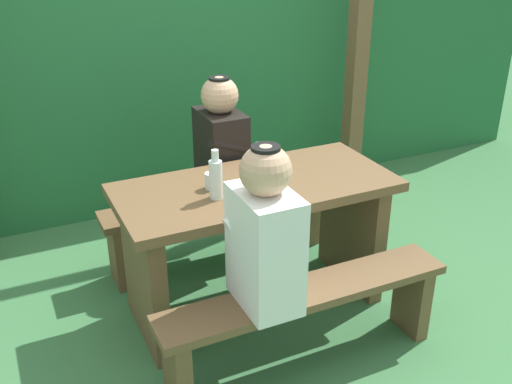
{
  "coord_description": "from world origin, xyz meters",
  "views": [
    {
      "loc": [
        -1.15,
        -2.43,
        1.94
      ],
      "look_at": [
        0.0,
        0.0,
        0.68
      ],
      "focal_mm": 41.51,
      "sensor_mm": 36.0,
      "label": 1
    }
  ],
  "objects": [
    {
      "name": "bench_near",
      "position": [
        0.0,
        -0.53,
        0.31
      ],
      "size": [
        1.4,
        0.24,
        0.43
      ],
      "color": "brown",
      "rests_on": "ground_plane"
    },
    {
      "name": "picnic_table",
      "position": [
        0.0,
        0.0,
        0.5
      ],
      "size": [
        1.4,
        0.64,
        0.73
      ],
      "color": "brown",
      "rests_on": "ground_plane"
    },
    {
      "name": "ground_plane",
      "position": [
        0.0,
        0.0,
        0.0
      ],
      "size": [
        12.0,
        12.0,
        0.0
      ],
      "primitive_type": "plane",
      "color": "#3B7141"
    },
    {
      "name": "person_black_coat",
      "position": [
        0.03,
        0.53,
        0.76
      ],
      "size": [
        0.25,
        0.35,
        0.72
      ],
      "color": "black",
      "rests_on": "bench_far"
    },
    {
      "name": "cell_phone",
      "position": [
        0.09,
        0.15,
        0.74
      ],
      "size": [
        0.11,
        0.15,
        0.01
      ],
      "primitive_type": "cube",
      "rotation": [
        0.0,
        0.0,
        -0.32
      ],
      "color": "silver",
      "rests_on": "picnic_table"
    },
    {
      "name": "pergola_post_right",
      "position": [
        1.34,
        1.12,
        1.1
      ],
      "size": [
        0.12,
        0.12,
        2.21
      ],
      "primitive_type": "cube",
      "color": "brown",
      "rests_on": "ground_plane"
    },
    {
      "name": "bottle_right",
      "position": [
        -0.24,
        -0.07,
        0.84
      ],
      "size": [
        0.06,
        0.06,
        0.24
      ],
      "color": "silver",
      "rests_on": "picnic_table"
    },
    {
      "name": "bottle_left",
      "position": [
        -0.03,
        -0.08,
        0.83
      ],
      "size": [
        0.06,
        0.06,
        0.25
      ],
      "color": "silver",
      "rests_on": "picnic_table"
    },
    {
      "name": "drinking_glass",
      "position": [
        -0.22,
        0.04,
        0.77
      ],
      "size": [
        0.06,
        0.06,
        0.08
      ],
      "primitive_type": "cylinder",
      "color": "silver",
      "rests_on": "picnic_table"
    },
    {
      "name": "bench_far",
      "position": [
        0.0,
        0.53,
        0.31
      ],
      "size": [
        1.4,
        0.24,
        0.43
      ],
      "color": "brown",
      "rests_on": "ground_plane"
    },
    {
      "name": "hedge_backdrop",
      "position": [
        0.0,
        1.9,
        0.81
      ],
      "size": [
        6.4,
        1.01,
        1.62
      ],
      "primitive_type": "cube",
      "color": "#236435",
      "rests_on": "ground_plane"
    },
    {
      "name": "person_white_shirt",
      "position": [
        -0.21,
        -0.53,
        0.76
      ],
      "size": [
        0.25,
        0.35,
        0.72
      ],
      "color": "white",
      "rests_on": "bench_near"
    }
  ]
}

